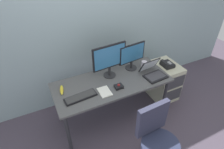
# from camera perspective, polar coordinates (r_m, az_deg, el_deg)

# --- Properties ---
(ground_plane) EXTENTS (8.00, 8.00, 0.00)m
(ground_plane) POSITION_cam_1_polar(r_m,az_deg,el_deg) (3.15, 0.00, -12.43)
(ground_plane) COLOR #4C424F
(back_wall) EXTENTS (6.00, 0.10, 2.80)m
(back_wall) POSITION_cam_1_polar(r_m,az_deg,el_deg) (2.89, -6.36, 16.52)
(back_wall) COLOR #94ACB2
(back_wall) RESTS_ON ground
(desk) EXTENTS (1.64, 0.70, 0.72)m
(desk) POSITION_cam_1_polar(r_m,az_deg,el_deg) (2.70, 0.00, -3.34)
(desk) COLOR #4F4F4F
(desk) RESTS_ON ground
(file_cabinet) EXTENTS (0.42, 0.53, 0.64)m
(file_cabinet) POSITION_cam_1_polar(r_m,az_deg,el_deg) (3.43, 15.22, -1.84)
(file_cabinet) COLOR beige
(file_cabinet) RESTS_ON ground
(desk_phone) EXTENTS (0.17, 0.20, 0.09)m
(desk_phone) POSITION_cam_1_polar(r_m,az_deg,el_deg) (3.21, 16.28, 2.97)
(desk_phone) COLOR black
(desk_phone) RESTS_ON file_cabinet
(office_chair) EXTENTS (0.52, 0.52, 0.92)m
(office_chair) POSITION_cam_1_polar(r_m,az_deg,el_deg) (2.41, 13.24, -19.63)
(office_chair) COLOR black
(office_chair) RESTS_ON ground
(monitor_main) EXTENTS (0.51, 0.18, 0.49)m
(monitor_main) POSITION_cam_1_polar(r_m,az_deg,el_deg) (2.60, -0.76, 4.87)
(monitor_main) COLOR #262628
(monitor_main) RESTS_ON desk
(monitor_side) EXTENTS (0.44, 0.18, 0.41)m
(monitor_side) POSITION_cam_1_polar(r_m,az_deg,el_deg) (2.81, 6.04, 5.86)
(monitor_side) COLOR #262628
(monitor_side) RESTS_ON desk
(keyboard) EXTENTS (0.42, 0.17, 0.03)m
(keyboard) POSITION_cam_1_polar(r_m,az_deg,el_deg) (2.42, -9.45, -6.67)
(keyboard) COLOR black
(keyboard) RESTS_ON desk
(laptop) EXTENTS (0.33, 0.34, 0.22)m
(laptop) POSITION_cam_1_polar(r_m,az_deg,el_deg) (2.81, 12.33, 0.69)
(laptop) COLOR black
(laptop) RESTS_ON desk
(trackball_mouse) EXTENTS (0.11, 0.09, 0.07)m
(trackball_mouse) POSITION_cam_1_polar(r_m,az_deg,el_deg) (2.53, 2.04, -3.60)
(trackball_mouse) COLOR black
(trackball_mouse) RESTS_ON desk
(coffee_mug) EXTENTS (0.09, 0.08, 0.10)m
(coffee_mug) POSITION_cam_1_polar(r_m,az_deg,el_deg) (2.96, 9.67, 3.07)
(coffee_mug) COLOR white
(coffee_mug) RESTS_ON desk
(paper_notepad) EXTENTS (0.15, 0.21, 0.01)m
(paper_notepad) POSITION_cam_1_polar(r_m,az_deg,el_deg) (2.48, -2.24, -5.22)
(paper_notepad) COLOR white
(paper_notepad) RESTS_ON desk
(banana) EXTENTS (0.08, 0.19, 0.04)m
(banana) POSITION_cam_1_polar(r_m,az_deg,el_deg) (2.57, -14.95, -4.50)
(banana) COLOR yellow
(banana) RESTS_ON desk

